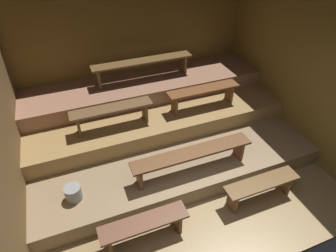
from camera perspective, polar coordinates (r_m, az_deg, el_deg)
ground at (r=5.60m, az=0.50°, el=-6.67°), size 5.80×4.85×0.08m
wall_back at (r=6.48m, az=-6.48°, el=14.58°), size 5.80×0.06×2.74m
wall_left at (r=4.59m, az=-30.16°, el=-1.11°), size 0.06×4.85×2.74m
wall_right at (r=6.04m, az=23.79°, el=9.88°), size 0.06×4.85×2.74m
platform_lower at (r=5.78m, az=-1.17°, el=-2.37°), size 5.00×3.15×0.32m
platform_middle at (r=6.03m, az=-3.14°, el=3.22°), size 5.00×1.99×0.32m
platform_upper at (r=6.22m, az=-4.57°, el=7.74°), size 5.00×1.12×0.32m
bench_floor_left at (r=4.25m, az=-4.77°, el=-19.09°), size 1.25×0.30×0.42m
bench_floor_right at (r=4.90m, az=17.96°, el=-11.24°), size 1.25×0.30×0.42m
bench_lower_center at (r=4.68m, az=4.84°, el=-5.80°), size 2.04×0.30×0.42m
bench_middle_left at (r=5.20m, az=-11.07°, el=2.77°), size 1.46×0.30×0.42m
bench_middle_right at (r=5.71m, az=6.99°, el=6.59°), size 1.46×0.30×0.42m
bench_upper_center at (r=6.05m, az=-5.07°, el=12.18°), size 2.10×0.30×0.42m
pail_lower at (r=4.65m, az=-18.26°, el=-12.48°), size 0.25×0.25×0.24m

